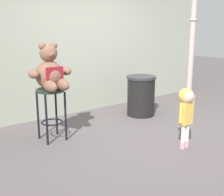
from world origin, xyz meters
The scene contains 7 objects.
ground_plane centered at (0.00, 0.00, 0.00)m, with size 24.00×24.00×0.00m, color #564E50.
building_wall centered at (0.00, 2.01, 1.90)m, with size 6.68×0.30×3.79m, color #9CA28F.
bar_stool_with_teddy centered at (-1.22, 0.81, 0.57)m, with size 0.41×0.41×0.79m.
teddy_bear centered at (-1.22, 0.78, 1.04)m, with size 0.65×0.58×0.68m.
child_walking centered at (0.13, -0.61, 0.63)m, with size 0.27×0.22×0.87m.
trash_bin centered at (0.73, 0.94, 0.39)m, with size 0.56×0.56×0.77m.
lamppost centered at (2.17, 0.92, 1.28)m, with size 0.30×0.30×3.18m.
Camera 1 is at (-3.01, -3.04, 1.66)m, focal length 46.17 mm.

